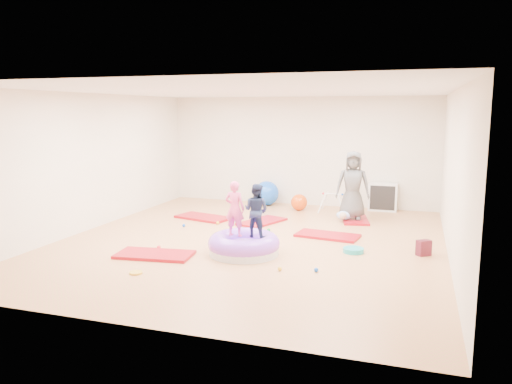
% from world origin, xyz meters
% --- Properties ---
extents(room, '(7.01, 8.01, 2.81)m').
position_xyz_m(room, '(0.00, 0.00, 1.40)').
color(room, '#C47A55').
rests_on(room, ground).
extents(gym_mat_front_left, '(1.35, 0.79, 0.05)m').
position_xyz_m(gym_mat_front_left, '(-1.25, -1.44, 0.03)').
color(gym_mat_front_left, '#BD051A').
rests_on(gym_mat_front_left, ground).
extents(gym_mat_mid_left, '(1.38, 0.93, 0.05)m').
position_xyz_m(gym_mat_mid_left, '(-1.68, 1.58, 0.03)').
color(gym_mat_mid_left, '#BD051A').
rests_on(gym_mat_mid_left, ground).
extents(gym_mat_center_back, '(0.95, 1.28, 0.05)m').
position_xyz_m(gym_mat_center_back, '(-0.28, 1.58, 0.02)').
color(gym_mat_center_back, '#BD051A').
rests_on(gym_mat_center_back, ground).
extents(gym_mat_right, '(1.28, 0.76, 0.05)m').
position_xyz_m(gym_mat_right, '(1.32, 0.79, 0.03)').
color(gym_mat_right, '#BD051A').
rests_on(gym_mat_right, ground).
extents(gym_mat_rear_right, '(0.77, 1.19, 0.05)m').
position_xyz_m(gym_mat_rear_right, '(1.65, 2.45, 0.02)').
color(gym_mat_rear_right, '#BD051A').
rests_on(gym_mat_rear_right, ground).
extents(inflatable_cushion, '(1.24, 1.24, 0.39)m').
position_xyz_m(inflatable_cushion, '(0.15, -0.85, 0.15)').
color(inflatable_cushion, silver).
rests_on(inflatable_cushion, ground).
extents(child_pink, '(0.36, 0.24, 0.96)m').
position_xyz_m(child_pink, '(-0.01, -0.84, 0.84)').
color(child_pink, '#FD5292').
rests_on(child_pink, inflatable_cushion).
extents(child_navy, '(0.51, 0.43, 0.92)m').
position_xyz_m(child_navy, '(0.36, -0.80, 0.82)').
color(child_navy, '#1F2849').
rests_on(child_navy, inflatable_cushion).
extents(adult_caregiver, '(0.80, 0.57, 1.52)m').
position_xyz_m(adult_caregiver, '(1.58, 2.40, 0.81)').
color(adult_caregiver, '#4D4D4D').
rests_on(adult_caregiver, gym_mat_rear_right).
extents(infant, '(0.34, 0.35, 0.20)m').
position_xyz_m(infant, '(1.43, 2.21, 0.15)').
color(infant, '#9FC1F8').
rests_on(infant, gym_mat_rear_right).
extents(ball_pit_balls, '(3.33, 2.73, 0.07)m').
position_xyz_m(ball_pit_balls, '(-0.28, -0.23, 0.03)').
color(ball_pit_balls, green).
rests_on(ball_pit_balls, ground).
extents(exercise_ball_blue, '(0.63, 0.63, 0.63)m').
position_xyz_m(exercise_ball_blue, '(-0.78, 3.60, 0.32)').
color(exercise_ball_blue, blue).
rests_on(exercise_ball_blue, ground).
extents(exercise_ball_orange, '(0.41, 0.41, 0.41)m').
position_xyz_m(exercise_ball_orange, '(0.18, 3.18, 0.20)').
color(exercise_ball_orange, '#DB460C').
rests_on(exercise_ball_orange, ground).
extents(infant_play_gym, '(0.62, 0.59, 0.48)m').
position_xyz_m(infant_play_gym, '(1.02, 3.14, 0.32)').
color(infant_play_gym, white).
rests_on(infant_play_gym, ground).
extents(cube_shelf, '(0.69, 0.34, 0.69)m').
position_xyz_m(cube_shelf, '(2.15, 3.79, 0.34)').
color(cube_shelf, white).
rests_on(cube_shelf, ground).
extents(balance_disc, '(0.36, 0.36, 0.08)m').
position_xyz_m(balance_disc, '(1.94, -0.16, 0.04)').
color(balance_disc, teal).
rests_on(balance_disc, ground).
extents(backpack, '(0.27, 0.26, 0.27)m').
position_xyz_m(backpack, '(3.10, 0.02, 0.13)').
color(backpack, maroon).
rests_on(backpack, ground).
extents(yellow_toy, '(0.20, 0.20, 0.03)m').
position_xyz_m(yellow_toy, '(-1.06, -2.35, 0.01)').
color(yellow_toy, gold).
rests_on(yellow_toy, ground).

